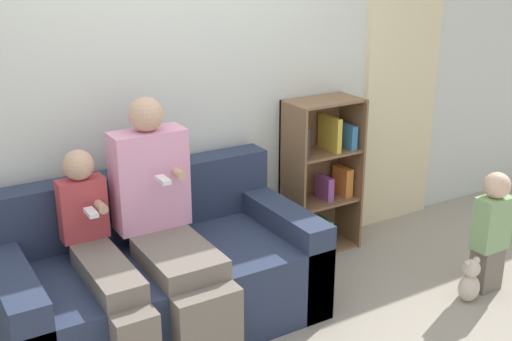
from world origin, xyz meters
TOP-DOWN VIEW (x-y plane):
  - back_wall at (0.00, 1.07)m, footprint 10.00×0.06m
  - curtain_panel at (1.88, 1.02)m, footprint 0.71×0.04m
  - couch at (-0.38, 0.56)m, footprint 1.81×0.94m
  - adult_seated at (-0.34, 0.47)m, footprint 0.43×0.85m
  - child_seated at (-0.73, 0.40)m, footprint 0.26×0.88m
  - toddler_standing at (1.60, -0.17)m, footprint 0.23×0.17m
  - bookshelf at (1.03, 0.91)m, footprint 0.53×0.31m
  - teddy_bear at (1.38, -0.22)m, footprint 0.15×0.12m

SIDE VIEW (x-z plane):
  - teddy_bear at x=1.38m, z-range -0.01..0.29m
  - couch at x=-0.38m, z-range -0.13..0.72m
  - toddler_standing at x=1.60m, z-range 0.01..0.82m
  - bookshelf at x=1.03m, z-range -0.02..1.10m
  - child_seated at x=-0.73m, z-range 0.01..1.09m
  - adult_seated at x=-0.34m, z-range 0.01..1.35m
  - curtain_panel at x=1.88m, z-range 0.00..2.30m
  - back_wall at x=0.00m, z-range 0.00..2.55m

